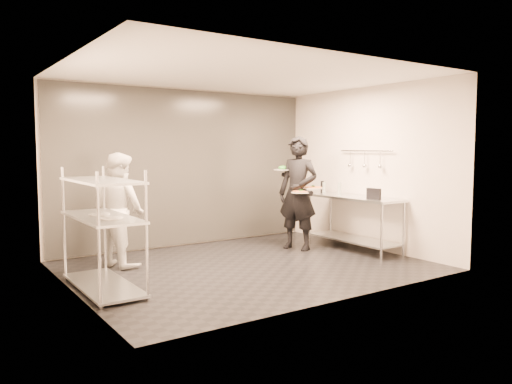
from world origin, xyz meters
TOP-DOWN VIEW (x-y plane):
  - room_shell at (0.00, 1.18)m, footprint 5.00×4.00m
  - pass_rack at (-2.15, -0.00)m, footprint 0.60×1.60m
  - prep_counter at (2.18, 0.00)m, footprint 0.60×1.80m
  - utensil_rail at (2.43, -0.00)m, footprint 0.07×1.20m
  - waiter at (1.40, 0.56)m, footprint 0.71×0.84m
  - chef at (-1.55, 1.10)m, footprint 0.83×0.96m
  - pizza_plate_near at (1.32, 0.37)m, footprint 0.35×0.35m
  - pizza_plate_far at (1.56, 0.36)m, footprint 0.35×0.35m
  - salad_plate at (1.29, 0.86)m, footprint 0.31×0.31m
  - pos_monitor at (2.06, -0.55)m, footprint 0.08×0.26m
  - bottle_green at (2.11, 0.29)m, footprint 0.06×0.06m
  - bottle_clear at (2.16, 0.75)m, footprint 0.06×0.06m
  - bottle_dark at (2.17, 0.80)m, footprint 0.07×0.07m

SIDE VIEW (x-z plane):
  - prep_counter at x=2.18m, z-range 0.17..1.09m
  - pass_rack at x=-2.15m, z-range 0.02..1.52m
  - chef at x=-1.55m, z-range 0.00..1.68m
  - waiter at x=1.40m, z-range 0.00..1.95m
  - pos_monitor at x=2.06m, z-range 0.92..1.10m
  - pizza_plate_near at x=1.32m, z-range 0.99..1.04m
  - bottle_clear at x=2.16m, z-range 0.92..1.12m
  - bottle_dark at x=2.17m, z-range 0.92..1.14m
  - bottle_green at x=2.11m, z-range 0.92..1.15m
  - pizza_plate_far at x=1.56m, z-range 1.05..1.10m
  - salad_plate at x=1.29m, z-range 1.35..1.42m
  - room_shell at x=0.00m, z-range 0.00..2.80m
  - utensil_rail at x=2.43m, z-range 1.39..1.70m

